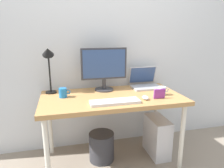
{
  "coord_description": "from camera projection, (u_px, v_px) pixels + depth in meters",
  "views": [
    {
      "loc": [
        -0.46,
        -1.87,
        1.32
      ],
      "look_at": [
        0.0,
        0.0,
        0.83
      ],
      "focal_mm": 33.08,
      "sensor_mm": 36.0,
      "label": 1
    }
  ],
  "objects": [
    {
      "name": "ground_plane",
      "position": [
        112.0,
        159.0,
        2.19
      ],
      "size": [
        6.0,
        6.0,
        0.0
      ],
      "primitive_type": "plane",
      "color": "gray"
    },
    {
      "name": "back_wall",
      "position": [
        103.0,
        33.0,
        2.25
      ],
      "size": [
        4.4,
        0.04,
        2.6
      ],
      "primitive_type": "cube",
      "color": "silver",
      "rests_on": "ground_plane"
    },
    {
      "name": "desk",
      "position": [
        112.0,
        102.0,
        2.03
      ],
      "size": [
        1.36,
        0.7,
        0.71
      ],
      "color": "#B7844C",
      "rests_on": "ground_plane"
    },
    {
      "name": "monitor",
      "position": [
        104.0,
        67.0,
        2.15
      ],
      "size": [
        0.48,
        0.2,
        0.45
      ],
      "color": "#333338",
      "rests_on": "desk"
    },
    {
      "name": "laptop",
      "position": [
        145.0,
        82.0,
        2.33
      ],
      "size": [
        0.32,
        0.28,
        0.22
      ],
      "color": "#B2B2B7",
      "rests_on": "desk"
    },
    {
      "name": "desk_lamp",
      "position": [
        48.0,
        59.0,
        2.0
      ],
      "size": [
        0.11,
        0.16,
        0.49
      ],
      "color": "black",
      "rests_on": "desk"
    },
    {
      "name": "keyboard",
      "position": [
        115.0,
        102.0,
        1.81
      ],
      "size": [
        0.44,
        0.14,
        0.02
      ],
      "primitive_type": "cube",
      "color": "silver",
      "rests_on": "desk"
    },
    {
      "name": "mouse",
      "position": [
        145.0,
        98.0,
        1.91
      ],
      "size": [
        0.06,
        0.09,
        0.03
      ],
      "primitive_type": "ellipsoid",
      "color": "silver",
      "rests_on": "desk"
    },
    {
      "name": "coffee_mug",
      "position": [
        63.0,
        93.0,
        1.96
      ],
      "size": [
        0.11,
        0.08,
        0.09
      ],
      "color": "#1E72BF",
      "rests_on": "desk"
    },
    {
      "name": "glass_cup",
      "position": [
        162.0,
        91.0,
        2.04
      ],
      "size": [
        0.11,
        0.07,
        0.09
      ],
      "color": "silver",
      "rests_on": "desk"
    },
    {
      "name": "photo_frame",
      "position": [
        159.0,
        94.0,
        1.92
      ],
      "size": [
        0.11,
        0.02,
        0.09
      ],
      "primitive_type": "cube",
      "rotation": [
        0.1,
        0.0,
        0.0
      ],
      "color": "purple",
      "rests_on": "desk"
    },
    {
      "name": "computer_tower",
      "position": [
        157.0,
        136.0,
        2.25
      ],
      "size": [
        0.18,
        0.36,
        0.42
      ],
      "primitive_type": "cube",
      "color": "silver",
      "rests_on": "ground_plane"
    },
    {
      "name": "wastebasket",
      "position": [
        102.0,
        147.0,
        2.16
      ],
      "size": [
        0.26,
        0.26,
        0.3
      ],
      "primitive_type": "cylinder",
      "color": "#333338",
      "rests_on": "ground_plane"
    }
  ]
}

